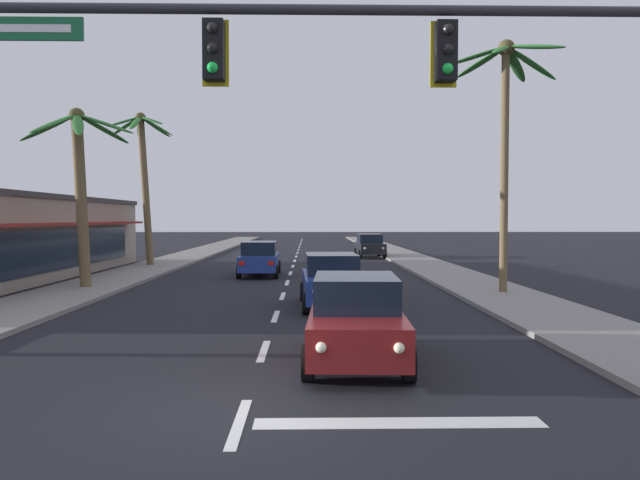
% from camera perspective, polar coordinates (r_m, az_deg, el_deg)
% --- Properties ---
extents(ground_plane, '(220.00, 220.00, 0.00)m').
position_cam_1_polar(ground_plane, '(9.02, -7.45, -16.08)').
color(ground_plane, black).
extents(sidewalk_right, '(3.20, 110.00, 0.14)m').
position_cam_1_polar(sidewalk_right, '(29.45, 12.39, -3.26)').
color(sidewalk_right, gray).
rests_on(sidewalk_right, ground).
extents(sidewalk_left, '(3.20, 110.00, 0.14)m').
position_cam_1_polar(sidewalk_left, '(29.96, -18.09, -3.22)').
color(sidewalk_left, gray).
rests_on(sidewalk_left, ground).
extents(lane_markings, '(4.28, 89.25, 0.01)m').
position_cam_1_polar(lane_markings, '(28.84, -2.06, -3.45)').
color(lane_markings, silver).
rests_on(lane_markings, ground).
extents(traffic_signal_mast, '(11.18, 0.41, 6.69)m').
position_cam_1_polar(traffic_signal_mast, '(9.69, 12.57, 14.19)').
color(traffic_signal_mast, '#2D2D33').
rests_on(traffic_signal_mast, ground).
extents(sedan_lead_at_stop_bar, '(2.11, 4.51, 1.68)m').
position_cam_1_polar(sedan_lead_at_stop_bar, '(11.61, 3.51, -7.61)').
color(sedan_lead_at_stop_bar, maroon).
rests_on(sedan_lead_at_stop_bar, ground).
extents(sedan_third_in_queue, '(2.07, 4.50, 1.68)m').
position_cam_1_polar(sedan_third_in_queue, '(18.63, 1.14, -3.91)').
color(sedan_third_in_queue, navy).
rests_on(sedan_third_in_queue, ground).
extents(sedan_oncoming_far, '(2.00, 4.47, 1.68)m').
position_cam_1_polar(sedan_oncoming_far, '(28.71, -5.91, -1.79)').
color(sedan_oncoming_far, navy).
rests_on(sedan_oncoming_far, ground).
extents(sedan_parked_nearest_kerb, '(2.04, 4.49, 1.68)m').
position_cam_1_polar(sedan_parked_nearest_kerb, '(42.08, 4.88, -0.53)').
color(sedan_parked_nearest_kerb, black).
rests_on(sedan_parked_nearest_kerb, ground).
extents(palm_left_second, '(4.81, 4.52, 7.11)m').
position_cam_1_polar(palm_left_second, '(24.76, -22.38, 6.59)').
color(palm_left_second, brown).
rests_on(palm_left_second, ground).
extents(palm_left_third, '(3.68, 3.65, 8.87)m').
position_cam_1_polar(palm_left_third, '(35.28, -16.81, 7.26)').
color(palm_left_third, brown).
rests_on(palm_left_third, ground).
extents(palm_right_second, '(4.05, 3.68, 9.24)m').
position_cam_1_polar(palm_right_second, '(22.66, 17.63, 12.31)').
color(palm_right_second, brown).
rests_on(palm_right_second, ground).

